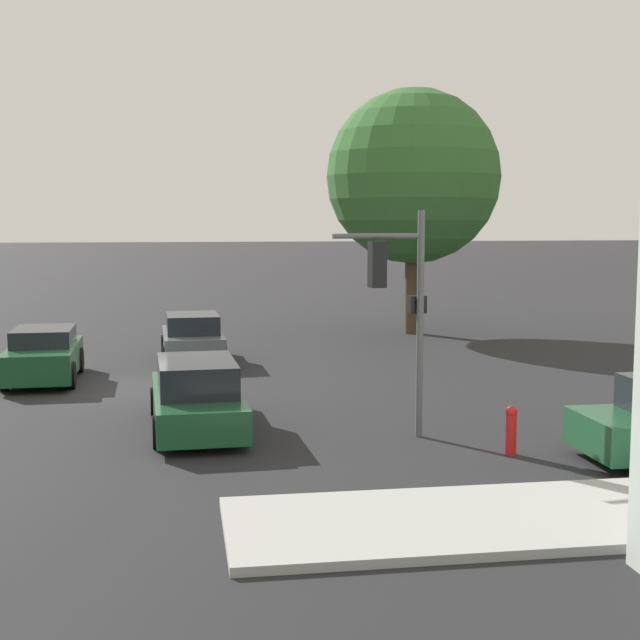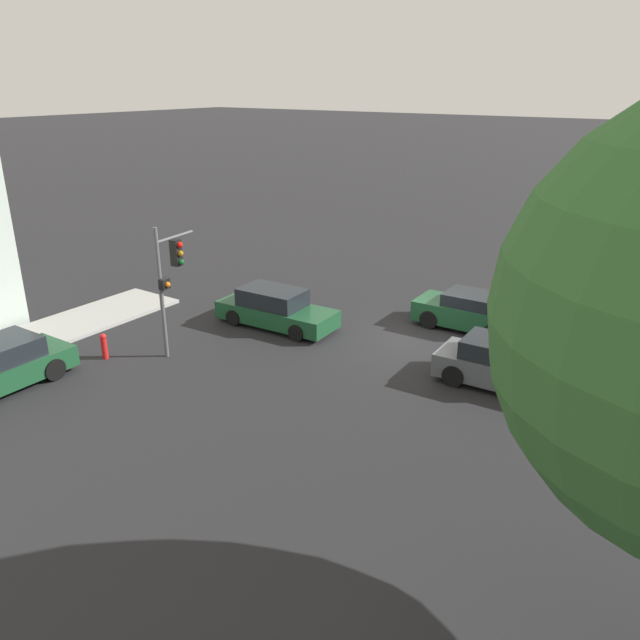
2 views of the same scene
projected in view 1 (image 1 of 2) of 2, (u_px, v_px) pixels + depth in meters
The scene contains 7 objects.
ground_plane at pixel (119, 387), 23.18m from camera, with size 300.00×300.00×0.00m, color black.
street_tree at pixel (413, 177), 33.41m from camera, with size 6.55×6.55×9.22m.
traffic_signal at pixel (398, 290), 17.49m from camera, with size 0.68×1.97×4.53m.
crossing_car_0 at pixel (193, 339), 27.16m from camera, with size 3.94×1.97×1.49m.
crossing_car_1 at pixel (197, 397), 18.45m from camera, with size 4.81×2.02×1.48m.
crossing_car_2 at pixel (44, 355), 24.00m from camera, with size 4.08×1.94×1.43m.
fire_hydrant at pixel (511, 429), 16.47m from camera, with size 0.22×0.22×0.92m.
Camera 1 is at (23.37, 1.65, 4.35)m, focal length 50.00 mm.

